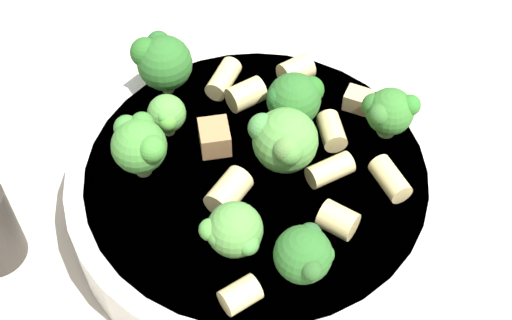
{
  "coord_description": "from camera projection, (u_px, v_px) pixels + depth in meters",
  "views": [
    {
      "loc": [
        -0.11,
        0.25,
        0.38
      ],
      "look_at": [
        0.0,
        0.0,
        0.05
      ],
      "focal_mm": 50.0,
      "sensor_mm": 36.0,
      "label": 1
    }
  ],
  "objects": [
    {
      "name": "rigatoni_7",
      "position": [
        246.0,
        95.0,
        0.47
      ],
      "size": [
        0.03,
        0.03,
        0.02
      ],
      "primitive_type": "cylinder",
      "rotation": [
        1.57,
        0.0,
        2.54
      ],
      "color": "#E0C67F",
      "rests_on": "pasta_bowl"
    },
    {
      "name": "rigatoni_8",
      "position": [
        224.0,
        79.0,
        0.48
      ],
      "size": [
        0.01,
        0.03,
        0.01
      ],
      "primitive_type": "cylinder",
      "rotation": [
        1.57,
        0.0,
        0.01
      ],
      "color": "#E0C67F",
      "rests_on": "pasta_bowl"
    },
    {
      "name": "rigatoni_3",
      "position": [
        338.0,
        220.0,
        0.4
      ],
      "size": [
        0.02,
        0.02,
        0.02
      ],
      "primitive_type": "cylinder",
      "rotation": [
        1.57,
        0.0,
        1.4
      ],
      "color": "#E0C67F",
      "rests_on": "pasta_bowl"
    },
    {
      "name": "broccoli_floret_1",
      "position": [
        284.0,
        141.0,
        0.42
      ],
      "size": [
        0.04,
        0.04,
        0.04
      ],
      "color": "#84AD60",
      "rests_on": "pasta_bowl"
    },
    {
      "name": "broccoli_floret_4",
      "position": [
        389.0,
        111.0,
        0.44
      ],
      "size": [
        0.04,
        0.03,
        0.03
      ],
      "color": "#84AD60",
      "rests_on": "pasta_bowl"
    },
    {
      "name": "rigatoni_0",
      "position": [
        332.0,
        131.0,
        0.45
      ],
      "size": [
        0.03,
        0.03,
        0.01
      ],
      "primitive_type": "cylinder",
      "rotation": [
        1.57,
        0.0,
        0.58
      ],
      "color": "#E0C67F",
      "rests_on": "pasta_bowl"
    },
    {
      "name": "broccoli_floret_6",
      "position": [
        167.0,
        115.0,
        0.44
      ],
      "size": [
        0.02,
        0.02,
        0.03
      ],
      "color": "#93B766",
      "rests_on": "pasta_bowl"
    },
    {
      "name": "rigatoni_4",
      "position": [
        240.0,
        295.0,
        0.38
      ],
      "size": [
        0.02,
        0.03,
        0.01
      ],
      "primitive_type": "cylinder",
      "rotation": [
        1.57,
        0.0,
        2.56
      ],
      "color": "#E0C67F",
      "rests_on": "pasta_bowl"
    },
    {
      "name": "rigatoni_2",
      "position": [
        296.0,
        71.0,
        0.48
      ],
      "size": [
        0.03,
        0.03,
        0.02
      ],
      "primitive_type": "cylinder",
      "rotation": [
        1.57,
        0.0,
        2.55
      ],
      "color": "#E0C67F",
      "rests_on": "pasta_bowl"
    },
    {
      "name": "chicken_chunk_1",
      "position": [
        358.0,
        100.0,
        0.47
      ],
      "size": [
        0.02,
        0.01,
        0.01
      ],
      "primitive_type": "cube",
      "rotation": [
        0.0,
        0.0,
        3.13
      ],
      "color": "tan",
      "rests_on": "pasta_bowl"
    },
    {
      "name": "ground_plane",
      "position": [
        256.0,
        208.0,
        0.47
      ],
      "size": [
        2.0,
        2.0,
        0.0
      ],
      "primitive_type": "plane",
      "color": "#BCB29E"
    },
    {
      "name": "broccoli_floret_0",
      "position": [
        305.0,
        254.0,
        0.38
      ],
      "size": [
        0.03,
        0.03,
        0.04
      ],
      "color": "#9EC175",
      "rests_on": "pasta_bowl"
    },
    {
      "name": "pasta_bowl",
      "position": [
        256.0,
        187.0,
        0.45
      ],
      "size": [
        0.23,
        0.23,
        0.04
      ],
      "color": "silver",
      "rests_on": "ground_plane"
    },
    {
      "name": "broccoli_floret_5",
      "position": [
        293.0,
        99.0,
        0.44
      ],
      "size": [
        0.04,
        0.03,
        0.04
      ],
      "color": "#9EC175",
      "rests_on": "pasta_bowl"
    },
    {
      "name": "rigatoni_5",
      "position": [
        229.0,
        192.0,
        0.42
      ],
      "size": [
        0.02,
        0.03,
        0.02
      ],
      "primitive_type": "cylinder",
      "rotation": [
        1.57,
        0.0,
        2.97
      ],
      "color": "#E0C67F",
      "rests_on": "pasta_bowl"
    },
    {
      "name": "broccoli_floret_3",
      "position": [
        140.0,
        144.0,
        0.42
      ],
      "size": [
        0.04,
        0.03,
        0.04
      ],
      "color": "#93B766",
      "rests_on": "pasta_bowl"
    },
    {
      "name": "rigatoni_6",
      "position": [
        330.0,
        170.0,
        0.43
      ],
      "size": [
        0.03,
        0.03,
        0.01
      ],
      "primitive_type": "cylinder",
      "rotation": [
        1.57,
        0.0,
        2.47
      ],
      "color": "#E0C67F",
      "rests_on": "pasta_bowl"
    },
    {
      "name": "broccoli_floret_2",
      "position": [
        234.0,
        231.0,
        0.39
      ],
      "size": [
        0.03,
        0.03,
        0.04
      ],
      "color": "#93B766",
      "rests_on": "pasta_bowl"
    },
    {
      "name": "rigatoni_1",
      "position": [
        390.0,
        179.0,
        0.42
      ],
      "size": [
        0.03,
        0.03,
        0.01
      ],
      "primitive_type": "cylinder",
      "rotation": [
        1.57,
        0.0,
        0.83
      ],
      "color": "#E0C67F",
      "rests_on": "pasta_bowl"
    },
    {
      "name": "chicken_chunk_0",
      "position": [
        215.0,
        137.0,
        0.44
      ],
      "size": [
        0.03,
        0.03,
        0.02
      ],
      "primitive_type": "cube",
      "rotation": [
        0.0,
        0.0,
        2.15
      ],
      "color": "#A87A4C",
      "rests_on": "pasta_bowl"
    },
    {
      "name": "broccoli_floret_7",
      "position": [
        162.0,
        60.0,
        0.46
      ],
      "size": [
        0.04,
        0.04,
        0.04
      ],
      "color": "#84AD60",
      "rests_on": "pasta_bowl"
    }
  ]
}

